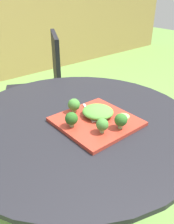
{
  "coord_description": "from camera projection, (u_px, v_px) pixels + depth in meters",
  "views": [
    {
      "loc": [
        -0.5,
        -0.65,
        1.22
      ],
      "look_at": [
        0.02,
        -0.04,
        0.78
      ],
      "focal_mm": 37.74,
      "sensor_mm": 36.0,
      "label": 1
    }
  ],
  "objects": [
    {
      "name": "patio_table",
      "position": [
        79.0,
        164.0,
        1.07
      ],
      "size": [
        0.97,
        0.97,
        0.74
      ],
      "color": "black",
      "rests_on": "ground_plane"
    },
    {
      "name": "patio_chair",
      "position": [
        43.0,
        83.0,
        1.85
      ],
      "size": [
        0.6,
        0.6,
        0.9
      ],
      "color": "black",
      "rests_on": "ground_plane"
    },
    {
      "name": "salad_plate",
      "position": [
        96.0,
        121.0,
        0.92
      ],
      "size": [
        0.28,
        0.28,
        0.01
      ],
      "primitive_type": "cube",
      "color": "#AD3323",
      "rests_on": "patio_table"
    },
    {
      "name": "fork",
      "position": [
        90.0,
        114.0,
        0.95
      ],
      "size": [
        0.08,
        0.15,
        0.0
      ],
      "color": "silver",
      "rests_on": "salad_plate"
    },
    {
      "name": "lettuce_mound",
      "position": [
        98.0,
        112.0,
        0.94
      ],
      "size": [
        0.12,
        0.13,
        0.04
      ],
      "primitive_type": "ellipsoid",
      "color": "#519338",
      "rests_on": "salad_plate"
    },
    {
      "name": "broccoli_floret_0",
      "position": [
        102.0,
        125.0,
        0.83
      ],
      "size": [
        0.04,
        0.04,
        0.05
      ],
      "color": "#99B770",
      "rests_on": "salad_plate"
    },
    {
      "name": "broccoli_floret_1",
      "position": [
        121.0,
        120.0,
        0.85
      ],
      "size": [
        0.05,
        0.05,
        0.06
      ],
      "color": "#99B770",
      "rests_on": "salad_plate"
    },
    {
      "name": "broccoli_floret_2",
      "position": [
        74.0,
        105.0,
        0.96
      ],
      "size": [
        0.05,
        0.05,
        0.06
      ],
      "color": "#99B770",
      "rests_on": "salad_plate"
    },
    {
      "name": "broccoli_floret_3",
      "position": [
        71.0,
        119.0,
        0.87
      ],
      "size": [
        0.05,
        0.05,
        0.06
      ],
      "color": "#99B770",
      "rests_on": "salad_plate"
    },
    {
      "name": "cucumber_slice_0",
      "position": [
        124.0,
        117.0,
        0.94
      ],
      "size": [
        0.05,
        0.05,
        0.01
      ],
      "primitive_type": "cylinder",
      "color": "#8EB766",
      "rests_on": "salad_plate"
    }
  ]
}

